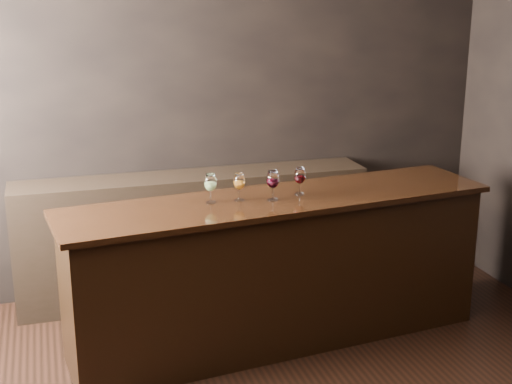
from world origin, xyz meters
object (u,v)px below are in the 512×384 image
object	(u,v)px
bar_counter	(278,273)
glass_red_b	(300,176)
glass_red_a	(273,180)
glass_amber	(239,182)
glass_white	(211,183)
back_bar_shelf	(194,235)

from	to	relation	value
bar_counter	glass_red_b	size ratio (longest dim) A/B	15.43
bar_counter	glass_red_a	world-z (taller)	glass_red_a
glass_amber	glass_red_b	distance (m)	0.41
glass_amber	glass_white	bearing A→B (deg)	179.76
back_bar_shelf	glass_amber	bearing A→B (deg)	-82.46
glass_amber	glass_red_a	size ratio (longest dim) A/B	0.92
back_bar_shelf	glass_amber	world-z (taller)	glass_amber
glass_red_b	bar_counter	bearing A→B (deg)	-166.69
bar_counter	glass_white	world-z (taller)	glass_white
glass_amber	glass_red_a	world-z (taller)	glass_red_a
glass_amber	glass_red_a	bearing A→B (deg)	-15.53
glass_white	glass_red_b	xyz separation A→B (m)	(0.60, 0.02, -0.01)
bar_counter	glass_white	bearing A→B (deg)	171.09
glass_red_a	glass_white	bearing A→B (deg)	171.59
back_bar_shelf	glass_red_b	distance (m)	1.20
back_bar_shelf	glass_amber	distance (m)	1.10
glass_red_a	glass_red_b	bearing A→B (deg)	20.07
glass_white	glass_amber	size ratio (longest dim) A/B	1.05
glass_amber	glass_red_b	size ratio (longest dim) A/B	0.99
back_bar_shelf	glass_red_b	bearing A→B (deg)	-58.51
back_bar_shelf	bar_counter	bearing A→B (deg)	-67.33
bar_counter	glass_amber	xyz separation A→B (m)	(-0.26, 0.02, 0.64)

